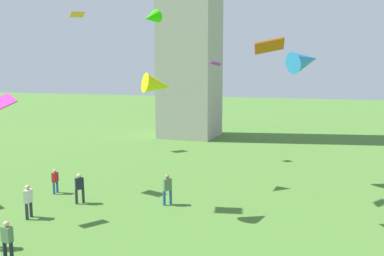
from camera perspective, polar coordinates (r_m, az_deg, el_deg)
person_0 at (r=17.95m, az=-25.35°, el=-14.36°), size 0.52×0.29×1.68m
person_1 at (r=26.30m, az=-19.34°, el=-7.13°), size 0.26×0.49×1.57m
person_2 at (r=23.87m, az=-16.10°, el=-8.22°), size 0.51×0.53×1.79m
person_3 at (r=22.39m, az=-22.78°, el=-9.61°), size 0.35×0.55×1.79m
person_4 at (r=22.77m, az=-3.62°, el=-8.68°), size 0.52×0.52×1.80m
kite_flying_0 at (r=33.92m, az=3.45°, el=9.37°), size 1.09×1.01×0.41m
kite_flying_3 at (r=40.45m, az=-16.42°, el=15.59°), size 1.49×1.58×0.49m
kite_flying_6 at (r=20.39m, az=-5.00°, el=6.27°), size 1.85×1.86×1.27m
kite_flying_7 at (r=26.17m, az=-5.97°, el=15.73°), size 1.23×1.58×1.15m
kite_flying_8 at (r=21.68m, az=-26.08°, el=3.37°), size 1.21×1.25×0.88m
kite_flying_9 at (r=27.66m, az=16.16°, el=9.41°), size 2.68×2.69×1.82m
kite_flying_11 at (r=19.55m, az=11.21°, el=11.65°), size 1.49×1.23×0.80m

